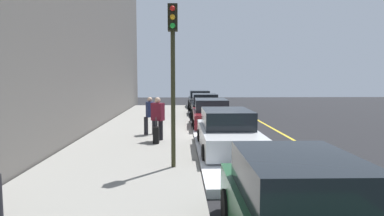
{
  "coord_description": "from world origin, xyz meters",
  "views": [
    {
      "loc": [
        15.24,
        -1.51,
        2.61
      ],
      "look_at": [
        -0.25,
        -0.99,
        1.17
      ],
      "focal_mm": 30.62,
      "sensor_mm": 36.0,
      "label": 1
    }
  ],
  "objects_px": {
    "parked_car_black": "(205,105)",
    "rolling_suitcase": "(156,135)",
    "parked_car_white": "(227,132)",
    "pedestrian_navy_coat": "(150,115)",
    "parked_car_charcoal": "(199,99)",
    "parked_car_maroon": "(211,114)",
    "parked_car_green": "(301,211)",
    "traffic_light_pole": "(173,59)",
    "pedestrian_burgundy_coat": "(158,118)"
  },
  "relations": [
    {
      "from": "parked_car_black",
      "to": "rolling_suitcase",
      "type": "distance_m",
      "value": 10.19
    },
    {
      "from": "parked_car_white",
      "to": "pedestrian_navy_coat",
      "type": "relative_size",
      "value": 2.82
    },
    {
      "from": "pedestrian_navy_coat",
      "to": "rolling_suitcase",
      "type": "bearing_deg",
      "value": 11.74
    },
    {
      "from": "parked_car_charcoal",
      "to": "parked_car_maroon",
      "type": "distance_m",
      "value": 11.13
    },
    {
      "from": "parked_car_green",
      "to": "traffic_light_pole",
      "type": "relative_size",
      "value": 0.94
    },
    {
      "from": "parked_car_black",
      "to": "pedestrian_navy_coat",
      "type": "height_order",
      "value": "pedestrian_navy_coat"
    },
    {
      "from": "parked_car_maroon",
      "to": "traffic_light_pole",
      "type": "bearing_deg",
      "value": -12.74
    },
    {
      "from": "parked_car_white",
      "to": "pedestrian_navy_coat",
      "type": "height_order",
      "value": "pedestrian_navy_coat"
    },
    {
      "from": "parked_car_white",
      "to": "traffic_light_pole",
      "type": "height_order",
      "value": "traffic_light_pole"
    },
    {
      "from": "parked_car_charcoal",
      "to": "rolling_suitcase",
      "type": "height_order",
      "value": "parked_car_charcoal"
    },
    {
      "from": "parked_car_maroon",
      "to": "traffic_light_pole",
      "type": "xyz_separation_m",
      "value": [
        7.71,
        -1.74,
        2.36
      ]
    },
    {
      "from": "parked_car_white",
      "to": "parked_car_green",
      "type": "relative_size",
      "value": 1.11
    },
    {
      "from": "parked_car_black",
      "to": "pedestrian_navy_coat",
      "type": "bearing_deg",
      "value": -20.55
    },
    {
      "from": "pedestrian_navy_coat",
      "to": "pedestrian_burgundy_coat",
      "type": "bearing_deg",
      "value": 16.68
    },
    {
      "from": "rolling_suitcase",
      "to": "traffic_light_pole",
      "type": "bearing_deg",
      "value": 12.47
    },
    {
      "from": "pedestrian_burgundy_coat",
      "to": "pedestrian_navy_coat",
      "type": "xyz_separation_m",
      "value": [
        -1.49,
        -0.45,
        -0.04
      ]
    },
    {
      "from": "parked_car_white",
      "to": "traffic_light_pole",
      "type": "bearing_deg",
      "value": -40.04
    },
    {
      "from": "parked_car_green",
      "to": "pedestrian_navy_coat",
      "type": "height_order",
      "value": "pedestrian_navy_coat"
    },
    {
      "from": "parked_car_black",
      "to": "parked_car_white",
      "type": "relative_size",
      "value": 0.91
    },
    {
      "from": "pedestrian_burgundy_coat",
      "to": "parked_car_charcoal",
      "type": "bearing_deg",
      "value": 170.7
    },
    {
      "from": "parked_car_black",
      "to": "parked_car_maroon",
      "type": "distance_m",
      "value": 5.45
    },
    {
      "from": "parked_car_maroon",
      "to": "parked_car_white",
      "type": "xyz_separation_m",
      "value": [
        5.58,
        0.04,
        0.0
      ]
    },
    {
      "from": "parked_car_charcoal",
      "to": "pedestrian_burgundy_coat",
      "type": "bearing_deg",
      "value": -9.3
    },
    {
      "from": "parked_car_maroon",
      "to": "pedestrian_navy_coat",
      "type": "xyz_separation_m",
      "value": [
        2.44,
        -2.88,
        0.26
      ]
    },
    {
      "from": "parked_car_maroon",
      "to": "traffic_light_pole",
      "type": "height_order",
      "value": "traffic_light_pole"
    },
    {
      "from": "parked_car_maroon",
      "to": "pedestrian_burgundy_coat",
      "type": "distance_m",
      "value": 4.63
    },
    {
      "from": "parked_car_green",
      "to": "parked_car_charcoal",
      "type": "bearing_deg",
      "value": -179.73
    },
    {
      "from": "pedestrian_burgundy_coat",
      "to": "traffic_light_pole",
      "type": "xyz_separation_m",
      "value": [
        3.78,
        0.69,
        2.06
      ]
    },
    {
      "from": "parked_car_black",
      "to": "rolling_suitcase",
      "type": "relative_size",
      "value": 4.23
    },
    {
      "from": "parked_car_black",
      "to": "parked_car_green",
      "type": "xyz_separation_m",
      "value": [
        17.67,
        0.06,
        -0.0
      ]
    },
    {
      "from": "pedestrian_burgundy_coat",
      "to": "rolling_suitcase",
      "type": "height_order",
      "value": "pedestrian_burgundy_coat"
    },
    {
      "from": "parked_car_charcoal",
      "to": "rolling_suitcase",
      "type": "relative_size",
      "value": 4.68
    },
    {
      "from": "parked_car_maroon",
      "to": "parked_car_white",
      "type": "distance_m",
      "value": 5.59
    },
    {
      "from": "parked_car_maroon",
      "to": "pedestrian_burgundy_coat",
      "type": "height_order",
      "value": "pedestrian_burgundy_coat"
    },
    {
      "from": "traffic_light_pole",
      "to": "rolling_suitcase",
      "type": "xyz_separation_m",
      "value": [
        -3.29,
        -0.73,
        -2.66
      ]
    },
    {
      "from": "parked_car_maroon",
      "to": "parked_car_green",
      "type": "height_order",
      "value": "same"
    },
    {
      "from": "parked_car_charcoal",
      "to": "parked_car_white",
      "type": "distance_m",
      "value": 16.72
    },
    {
      "from": "parked_car_green",
      "to": "traffic_light_pole",
      "type": "bearing_deg",
      "value": -157.31
    },
    {
      "from": "pedestrian_burgundy_coat",
      "to": "parked_car_black",
      "type": "bearing_deg",
      "value": 165.0
    },
    {
      "from": "parked_car_charcoal",
      "to": "parked_car_black",
      "type": "height_order",
      "value": "same"
    },
    {
      "from": "parked_car_charcoal",
      "to": "parked_car_black",
      "type": "distance_m",
      "value": 5.68
    },
    {
      "from": "parked_car_black",
      "to": "traffic_light_pole",
      "type": "relative_size",
      "value": 0.95
    },
    {
      "from": "parked_car_white",
      "to": "pedestrian_navy_coat",
      "type": "xyz_separation_m",
      "value": [
        -3.14,
        -2.92,
        0.26
      ]
    },
    {
      "from": "parked_car_white",
      "to": "rolling_suitcase",
      "type": "xyz_separation_m",
      "value": [
        -1.17,
        -2.51,
        -0.29
      ]
    },
    {
      "from": "traffic_light_pole",
      "to": "pedestrian_burgundy_coat",
      "type": "bearing_deg",
      "value": -169.62
    },
    {
      "from": "parked_car_green",
      "to": "rolling_suitcase",
      "type": "bearing_deg",
      "value": -161.48
    },
    {
      "from": "parked_car_green",
      "to": "rolling_suitcase",
      "type": "relative_size",
      "value": 4.2
    },
    {
      "from": "parked_car_maroon",
      "to": "parked_car_green",
      "type": "distance_m",
      "value": 12.22
    },
    {
      "from": "parked_car_black",
      "to": "parked_car_white",
      "type": "bearing_deg",
      "value": -0.19
    },
    {
      "from": "parked_car_maroon",
      "to": "rolling_suitcase",
      "type": "height_order",
      "value": "parked_car_maroon"
    }
  ]
}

